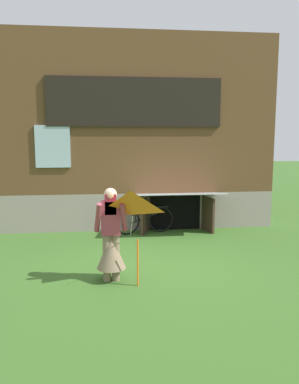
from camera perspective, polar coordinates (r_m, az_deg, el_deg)
ground_plane at (r=7.78m, az=-0.35°, el=-11.05°), size 60.00×60.00×0.00m
log_house at (r=12.55m, az=-2.96°, el=8.68°), size 7.79×5.59×5.31m
person at (r=6.91m, az=-5.73°, el=-7.44°), size 0.61×0.53×1.69m
kite at (r=6.26m, az=-2.81°, el=-3.31°), size 0.89×0.91×1.60m
bicycle_black at (r=10.22m, az=-0.83°, el=-4.19°), size 1.62×0.37×0.75m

